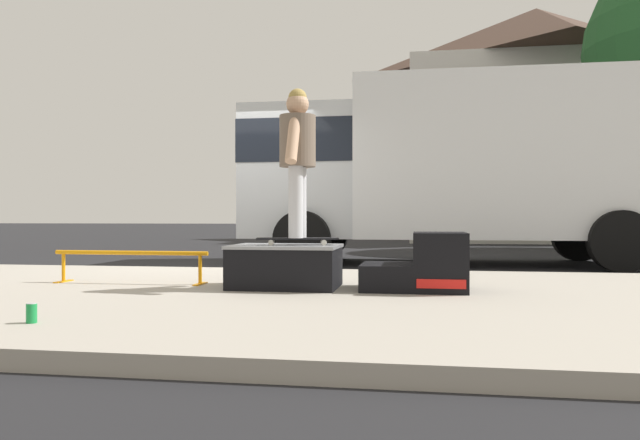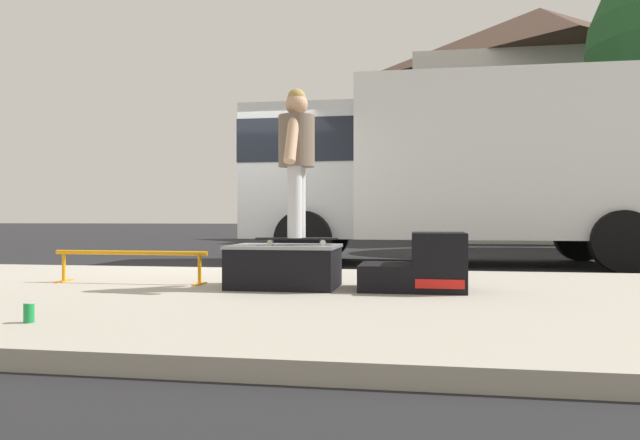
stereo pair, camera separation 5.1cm
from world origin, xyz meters
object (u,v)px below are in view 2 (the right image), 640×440
(kicker_ramp, at_px, (422,266))
(skateboard, at_px, (297,239))
(grind_rail, at_px, (130,258))
(soda_can, at_px, (29,313))
(box_truck, at_px, (451,164))
(skater_kid, at_px, (297,150))
(skate_box, at_px, (285,265))

(kicker_ramp, bearing_deg, skateboard, 179.30)
(grind_rail, xyz_separation_m, soda_can, (0.48, -2.28, -0.19))
(kicker_ramp, relative_size, skateboard, 1.19)
(grind_rail, bearing_deg, box_truck, 54.00)
(skater_kid, bearing_deg, kicker_ramp, -0.70)
(skateboard, relative_size, skater_kid, 0.56)
(grind_rail, bearing_deg, skate_box, -4.13)
(skate_box, relative_size, skateboard, 1.27)
(skater_kid, xyz_separation_m, soda_can, (-1.28, -2.17, -1.25))
(grind_rail, height_order, box_truck, box_truck)
(skateboard, xyz_separation_m, skater_kid, (0.00, -0.00, 0.85))
(skate_box, xyz_separation_m, skater_kid, (0.11, 0.01, 1.10))
(grind_rail, height_order, skater_kid, skater_kid)
(kicker_ramp, distance_m, skateboard, 1.21)
(kicker_ramp, relative_size, box_truck, 0.14)
(grind_rail, bearing_deg, skater_kid, -3.41)
(skater_kid, relative_size, box_truck, 0.21)
(skater_kid, distance_m, soda_can, 2.82)
(skater_kid, xyz_separation_m, box_truck, (1.66, 4.82, 0.27))
(soda_can, bearing_deg, box_truck, 67.15)
(skate_box, distance_m, kicker_ramp, 1.30)
(skater_kid, bearing_deg, soda_can, -120.55)
(kicker_ramp, distance_m, skater_kid, 1.61)
(skateboard, bearing_deg, box_truck, 70.95)
(skateboard, bearing_deg, skate_box, -172.87)
(box_truck, bearing_deg, skater_kid, -109.05)
(box_truck, bearing_deg, kicker_ramp, -95.64)
(skate_box, distance_m, grind_rail, 1.65)
(grind_rail, xyz_separation_m, skateboard, (1.76, -0.10, 0.21))
(kicker_ramp, relative_size, soda_can, 7.60)
(skate_box, height_order, skater_kid, skater_kid)
(skate_box, bearing_deg, grind_rail, 175.87)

